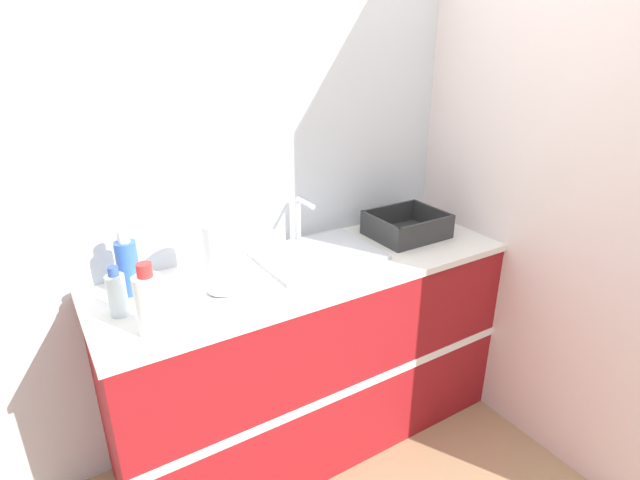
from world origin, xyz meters
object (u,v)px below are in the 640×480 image
object	(u,v)px
sink	(317,253)
paper_towel_roll	(222,258)
bottle_clear	(117,294)
dish_rack	(406,228)
bottle_blue	(128,266)
bottle_white_spray	(149,303)

from	to	relation	value
sink	paper_towel_roll	distance (m)	0.50
paper_towel_roll	bottle_clear	distance (m)	0.39
dish_rack	sink	bearing A→B (deg)	177.55
bottle_blue	bottle_white_spray	xyz separation A→B (m)	(-0.00, -0.32, -0.00)
paper_towel_roll	bottle_blue	world-z (taller)	paper_towel_roll
bottle_blue	bottle_clear	size ratio (longest dim) A/B	1.38
bottle_blue	bottle_white_spray	size ratio (longest dim) A/B	1.01
sink	paper_towel_roll	xyz separation A→B (m)	(-0.48, -0.09, 0.13)
dish_rack	bottle_white_spray	distance (m)	1.31
paper_towel_roll	bottle_white_spray	size ratio (longest dim) A/B	1.10
dish_rack	bottle_white_spray	xyz separation A→B (m)	(-1.29, -0.22, 0.07)
paper_towel_roll	bottle_clear	xyz separation A→B (m)	(-0.38, 0.03, -0.06)
paper_towel_roll	dish_rack	distance (m)	0.98
bottle_clear	dish_rack	bearing A→B (deg)	1.56
paper_towel_roll	bottle_clear	size ratio (longest dim) A/B	1.50
bottle_blue	bottle_clear	bearing A→B (deg)	-116.84
sink	bottle_blue	world-z (taller)	bottle_blue
bottle_white_spray	paper_towel_roll	bearing A→B (deg)	25.49
dish_rack	paper_towel_roll	bearing A→B (deg)	-175.96
bottle_blue	bottle_white_spray	distance (m)	0.32
sink	dish_rack	distance (m)	0.50
sink	bottle_white_spray	xyz separation A→B (m)	(-0.79, -0.24, 0.10)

